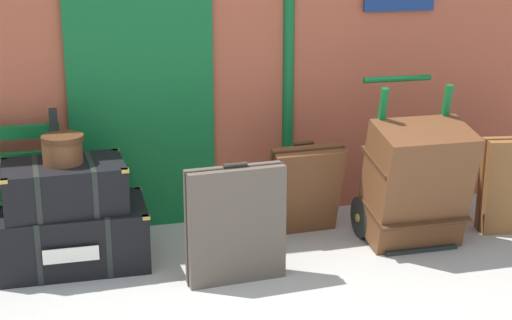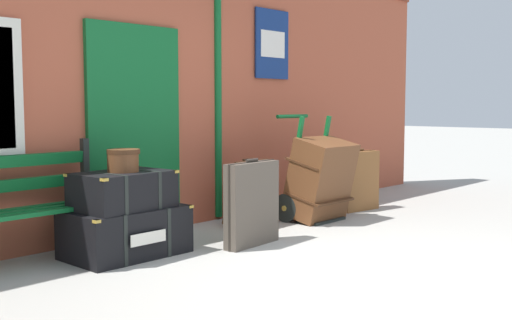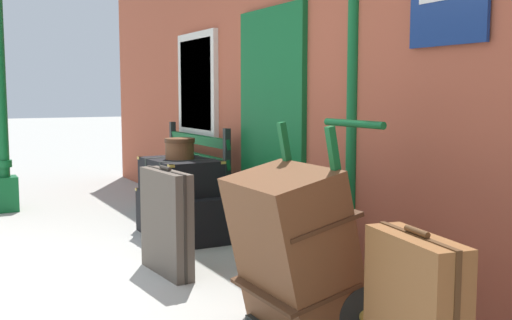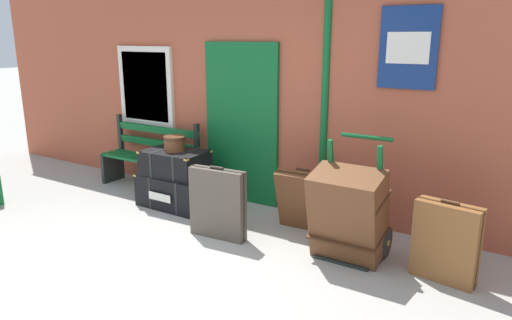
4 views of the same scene
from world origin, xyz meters
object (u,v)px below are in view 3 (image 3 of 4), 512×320
object	(u,v)px
round_hatbox	(180,147)
porters_trolley	(318,280)
suitcase_slate	(414,317)
steamer_trunk_base	(184,215)
steamer_trunk_middle	(180,176)
suitcase_tan	(166,222)
lamp_post	(1,118)
large_brown_trunk	(293,249)
platform_bench	(185,177)
suitcase_beige	(289,236)

from	to	relation	value
round_hatbox	porters_trolley	distance (m)	2.54
suitcase_slate	steamer_trunk_base	bearing A→B (deg)	176.30
steamer_trunk_middle	suitcase_tan	distance (m)	1.20
round_hatbox	lamp_post	bearing A→B (deg)	-147.81
porters_trolley	suitcase_tan	world-z (taller)	porters_trolley
suitcase_slate	round_hatbox	bearing A→B (deg)	176.75
lamp_post	suitcase_slate	distance (m)	5.66
large_brown_trunk	steamer_trunk_middle	bearing A→B (deg)	173.69
round_hatbox	suitcase_slate	distance (m)	3.41
lamp_post	suitcase_slate	world-z (taller)	lamp_post
steamer_trunk_base	large_brown_trunk	distance (m)	2.47
steamer_trunk_base	round_hatbox	world-z (taller)	round_hatbox
porters_trolley	large_brown_trunk	xyz separation A→B (m)	(-0.00, -0.17, 0.21)
lamp_post	platform_bench	world-z (taller)	lamp_post
suitcase_tan	suitcase_slate	distance (m)	2.33
platform_bench	steamer_trunk_middle	size ratio (longest dim) A/B	1.91
steamer_trunk_base	suitcase_tan	size ratio (longest dim) A/B	1.24
suitcase_slate	large_brown_trunk	bearing A→B (deg)	-174.97
porters_trolley	suitcase_beige	bearing A→B (deg)	161.60
suitcase_tan	porters_trolley	bearing A→B (deg)	16.72
porters_trolley	suitcase_beige	size ratio (longest dim) A/B	1.64
steamer_trunk_base	suitcase_beige	bearing A→B (deg)	3.92
platform_bench	porters_trolley	size ratio (longest dim) A/B	1.33
round_hatbox	suitcase_beige	world-z (taller)	round_hatbox
platform_bench	steamer_trunk_base	xyz separation A→B (m)	(0.84, -0.35, -0.23)
suitcase_tan	platform_bench	bearing A→B (deg)	154.57
large_brown_trunk	suitcase_tan	xyz separation A→B (m)	(-1.41, -0.25, -0.09)
porters_trolley	suitcase_tan	xyz separation A→B (m)	(-1.41, -0.42, 0.12)
platform_bench	large_brown_trunk	bearing A→B (deg)	-11.07
porters_trolley	round_hatbox	bearing A→B (deg)	177.75
platform_bench	porters_trolley	distance (m)	3.32
lamp_post	porters_trolley	world-z (taller)	lamp_post
round_hatbox	suitcase_beige	xyz separation A→B (m)	(1.75, 0.14, -0.49)
large_brown_trunk	porters_trolley	bearing A→B (deg)	90.00
round_hatbox	large_brown_trunk	world-z (taller)	large_brown_trunk
large_brown_trunk	suitcase_slate	xyz separation A→B (m)	(0.90, 0.08, -0.11)
porters_trolley	large_brown_trunk	world-z (taller)	porters_trolley
lamp_post	porters_trolley	xyz separation A→B (m)	(4.59, 1.24, -0.80)
large_brown_trunk	steamer_trunk_base	bearing A→B (deg)	173.10
steamer_trunk_base	steamer_trunk_middle	distance (m)	0.37
platform_bench	large_brown_trunk	world-z (taller)	platform_bench
porters_trolley	suitcase_beige	distance (m)	0.76
suitcase_tan	suitcase_beige	size ratio (longest dim) A/B	1.12
platform_bench	suitcase_slate	xyz separation A→B (m)	(4.19, -0.56, -0.08)
steamer_trunk_base	round_hatbox	bearing A→B (deg)	-141.54
round_hatbox	suitcase_tan	world-z (taller)	round_hatbox
lamp_post	suitcase_slate	xyz separation A→B (m)	(5.50, 1.14, -0.71)
round_hatbox	steamer_trunk_base	bearing A→B (deg)	38.46
steamer_trunk_base	steamer_trunk_middle	world-z (taller)	steamer_trunk_middle
platform_bench	round_hatbox	world-z (taller)	platform_bench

